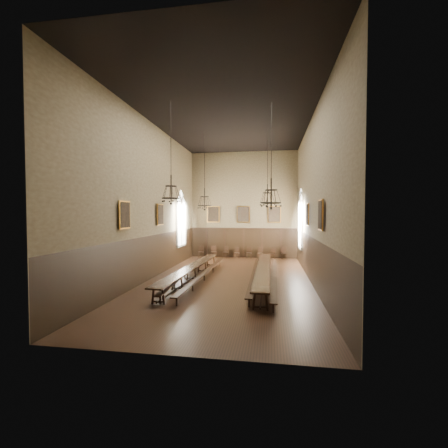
% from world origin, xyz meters
% --- Properties ---
extents(floor, '(9.00, 18.00, 0.02)m').
position_xyz_m(floor, '(0.00, 0.00, -0.01)').
color(floor, black).
rests_on(floor, ground).
extents(ceiling, '(9.00, 18.00, 0.02)m').
position_xyz_m(ceiling, '(0.00, 0.00, 9.01)').
color(ceiling, black).
rests_on(ceiling, ground).
extents(wall_back, '(9.00, 0.02, 9.00)m').
position_xyz_m(wall_back, '(0.00, 9.01, 4.50)').
color(wall_back, '#796A4A').
rests_on(wall_back, ground).
extents(wall_front, '(9.00, 0.02, 9.00)m').
position_xyz_m(wall_front, '(0.00, -9.01, 4.50)').
color(wall_front, '#796A4A').
rests_on(wall_front, ground).
extents(wall_left, '(0.02, 18.00, 9.00)m').
position_xyz_m(wall_left, '(-4.51, 0.00, 4.50)').
color(wall_left, '#796A4A').
rests_on(wall_left, ground).
extents(wall_right, '(0.02, 18.00, 9.00)m').
position_xyz_m(wall_right, '(4.51, 0.00, 4.50)').
color(wall_right, '#796A4A').
rests_on(wall_right, ground).
extents(wainscot_panelling, '(9.00, 18.00, 2.50)m').
position_xyz_m(wainscot_panelling, '(0.00, 0.00, 1.25)').
color(wainscot_panelling, black).
rests_on(wainscot_panelling, floor).
extents(table_left, '(1.14, 10.09, 0.79)m').
position_xyz_m(table_left, '(-2.08, -0.26, 0.39)').
color(table_left, black).
rests_on(table_left, floor).
extents(table_right, '(0.75, 10.66, 0.83)m').
position_xyz_m(table_right, '(1.93, -0.11, 0.42)').
color(table_right, black).
rests_on(table_right, floor).
extents(bench_left_outer, '(1.02, 10.30, 0.46)m').
position_xyz_m(bench_left_outer, '(-2.51, -0.07, 0.30)').
color(bench_left_outer, black).
rests_on(bench_left_outer, floor).
extents(bench_left_inner, '(0.50, 10.23, 0.46)m').
position_xyz_m(bench_left_inner, '(-1.36, -0.18, 0.29)').
color(bench_left_inner, black).
rests_on(bench_left_inner, floor).
extents(bench_right_inner, '(0.37, 10.28, 0.46)m').
position_xyz_m(bench_right_inner, '(1.44, 0.14, 0.29)').
color(bench_right_inner, black).
rests_on(bench_right_inner, floor).
extents(bench_right_outer, '(0.48, 10.71, 0.48)m').
position_xyz_m(bench_right_outer, '(2.50, -0.20, 0.31)').
color(bench_right_outer, black).
rests_on(bench_right_outer, floor).
extents(chair_0, '(0.43, 0.43, 0.95)m').
position_xyz_m(chair_0, '(-3.61, 8.51, 0.29)').
color(chair_0, black).
rests_on(chair_0, floor).
extents(chair_1, '(0.54, 0.54, 1.00)m').
position_xyz_m(chair_1, '(-2.48, 8.51, 0.30)').
color(chair_1, black).
rests_on(chair_1, floor).
extents(chair_2, '(0.53, 0.53, 0.97)m').
position_xyz_m(chair_2, '(-1.49, 8.56, 0.29)').
color(chair_2, black).
rests_on(chair_2, floor).
extents(chair_3, '(0.44, 0.44, 0.90)m').
position_xyz_m(chair_3, '(-0.50, 8.55, 0.27)').
color(chair_3, black).
rests_on(chair_3, floor).
extents(chair_4, '(0.46, 0.46, 0.93)m').
position_xyz_m(chair_4, '(0.52, 8.60, 0.28)').
color(chair_4, black).
rests_on(chair_4, floor).
extents(chair_5, '(0.49, 0.49, 0.93)m').
position_xyz_m(chair_5, '(1.44, 8.54, 0.28)').
color(chair_5, black).
rests_on(chair_5, floor).
extents(chair_6, '(0.46, 0.46, 0.87)m').
position_xyz_m(chair_6, '(2.50, 8.57, 0.26)').
color(chair_6, black).
rests_on(chair_6, floor).
extents(chair_7, '(0.51, 0.51, 0.99)m').
position_xyz_m(chair_7, '(3.41, 8.52, 0.30)').
color(chair_7, black).
rests_on(chair_7, floor).
extents(chandelier_back_left, '(0.91, 0.91, 4.90)m').
position_xyz_m(chandelier_back_left, '(-1.92, 2.45, 4.57)').
color(chandelier_back_left, black).
rests_on(chandelier_back_left, ceiling).
extents(chandelier_back_right, '(0.92, 0.92, 4.72)m').
position_xyz_m(chandelier_back_right, '(2.11, 2.23, 4.73)').
color(chandelier_back_right, black).
rests_on(chandelier_back_right, ceiling).
extents(chandelier_front_left, '(0.89, 0.89, 4.68)m').
position_xyz_m(chandelier_front_left, '(-2.34, -2.88, 4.78)').
color(chandelier_front_left, black).
rests_on(chandelier_front_left, ceiling).
extents(chandelier_front_right, '(0.95, 0.95, 4.91)m').
position_xyz_m(chandelier_front_right, '(2.33, -2.08, 4.56)').
color(chandelier_front_right, black).
rests_on(chandelier_front_right, ceiling).
extents(portrait_back_0, '(1.10, 0.12, 1.40)m').
position_xyz_m(portrait_back_0, '(-2.60, 8.88, 3.70)').
color(portrait_back_0, gold).
rests_on(portrait_back_0, wall_back).
extents(portrait_back_1, '(1.10, 0.12, 1.40)m').
position_xyz_m(portrait_back_1, '(0.00, 8.88, 3.70)').
color(portrait_back_1, gold).
rests_on(portrait_back_1, wall_back).
extents(portrait_back_2, '(1.10, 0.12, 1.40)m').
position_xyz_m(portrait_back_2, '(2.60, 8.88, 3.70)').
color(portrait_back_2, gold).
rests_on(portrait_back_2, wall_back).
extents(portrait_left_0, '(0.12, 1.00, 1.30)m').
position_xyz_m(portrait_left_0, '(-4.38, 1.00, 3.70)').
color(portrait_left_0, gold).
rests_on(portrait_left_0, wall_left).
extents(portrait_left_1, '(0.12, 1.00, 1.30)m').
position_xyz_m(portrait_left_1, '(-4.38, -3.50, 3.70)').
color(portrait_left_1, gold).
rests_on(portrait_left_1, wall_left).
extents(portrait_right_0, '(0.12, 1.00, 1.30)m').
position_xyz_m(portrait_right_0, '(4.38, 1.00, 3.70)').
color(portrait_right_0, gold).
rests_on(portrait_right_0, wall_right).
extents(portrait_right_1, '(0.12, 1.00, 1.30)m').
position_xyz_m(portrait_right_1, '(4.38, -3.50, 3.70)').
color(portrait_right_1, gold).
rests_on(portrait_right_1, wall_right).
extents(window_right, '(0.20, 2.20, 4.60)m').
position_xyz_m(window_right, '(4.43, 5.50, 3.40)').
color(window_right, white).
rests_on(window_right, wall_right).
extents(window_left, '(0.20, 2.20, 4.60)m').
position_xyz_m(window_left, '(-4.43, 5.50, 3.40)').
color(window_left, white).
rests_on(window_left, wall_left).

